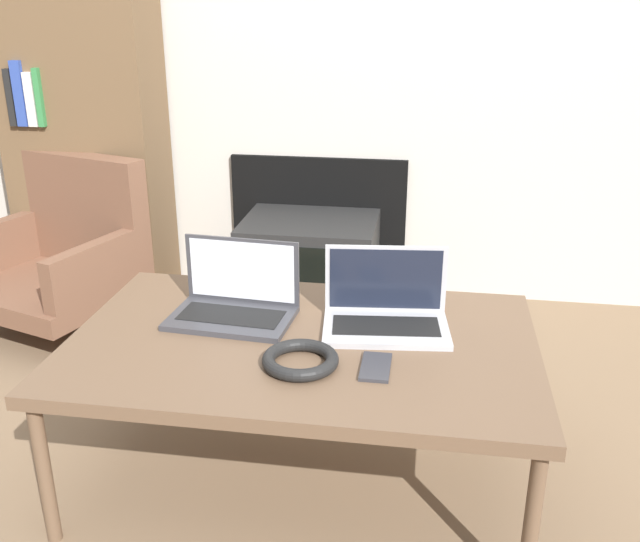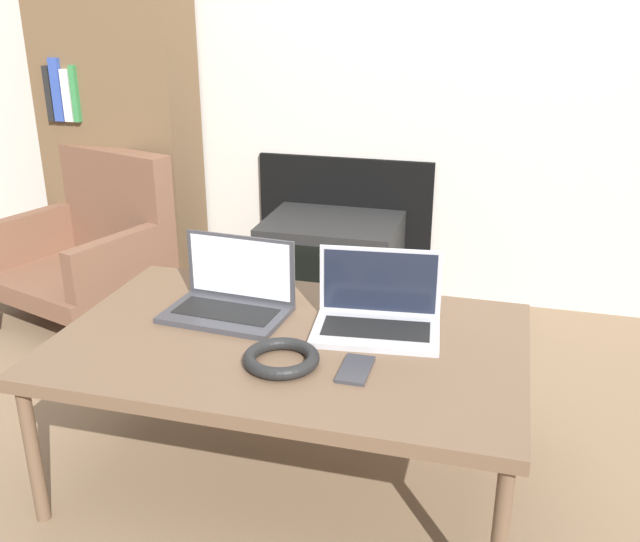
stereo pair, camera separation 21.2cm
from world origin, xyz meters
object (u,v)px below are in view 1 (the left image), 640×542
phone (376,367)px  tv (310,265)px  headphones (300,360)px  armchair (64,250)px  laptop_left (235,301)px  laptop_right (386,310)px

phone → tv: size_ratio=0.25×
headphones → armchair: size_ratio=0.25×
armchair → phone: bearing=-18.9°
headphones → tv: (-0.20, 1.28, -0.25)m
laptop_left → headphones: bearing=-43.6°
laptop_left → phone: bearing=-26.1°
headphones → phone: (0.18, 0.01, -0.01)m
headphones → laptop_right: bearing=53.9°
laptop_right → laptop_left: bearing=173.9°
laptop_left → armchair: bearing=144.8°
laptop_right → phone: bearing=-97.3°
tv → armchair: armchair is taller
laptop_right → armchair: armchair is taller
laptop_left → tv: 1.06m
laptop_right → tv: (-0.39, 1.03, -0.28)m
laptop_left → laptop_right: bearing=4.3°
laptop_left → tv: (0.03, 1.03, -0.28)m
laptop_left → headphones: 0.35m
laptop_left → headphones: (0.23, -0.26, -0.03)m
phone → armchair: armchair is taller
laptop_left → armchair: 1.24m
phone → armchair: size_ratio=0.18×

